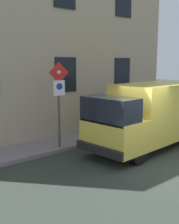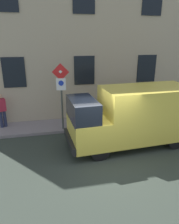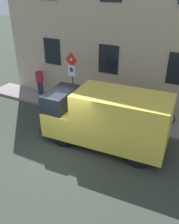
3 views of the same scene
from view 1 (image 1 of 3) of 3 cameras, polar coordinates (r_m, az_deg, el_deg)
ground_plane at (r=10.02m, az=10.48°, el=-9.75°), size 80.00×80.00×0.00m
sidewalk_slab at (r=12.37m, az=-2.30°, el=-5.45°), size 1.68×15.02×0.14m
building_facade at (r=12.92m, az=-5.82°, el=14.39°), size 0.75×13.02×8.72m
sign_post_stacked at (r=10.66m, az=-6.07°, el=3.82°), size 0.19×0.55×3.09m
delivery_van at (r=11.37m, az=11.52°, el=-0.47°), size 2.31×5.44×2.50m
bicycle_purple at (r=14.48m, az=6.35°, el=-1.43°), size 0.46×1.72×0.89m
bicycle_orange at (r=13.93m, az=4.16°, el=-1.85°), size 0.46×1.72×0.89m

